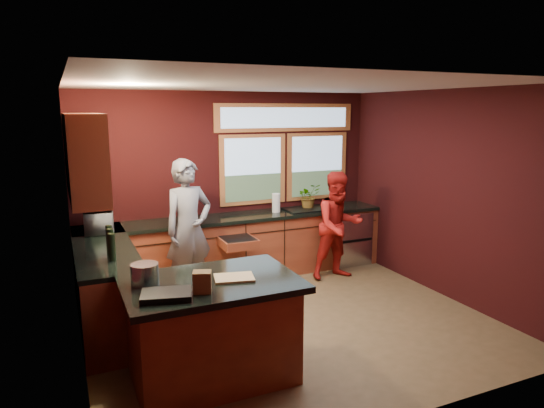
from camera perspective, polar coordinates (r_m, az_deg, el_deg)
floor at (r=5.84m, az=2.05°, el=-13.64°), size 4.50×4.50×0.00m
room_shell at (r=5.41m, az=-5.04°, el=4.22°), size 4.52×4.02×2.71m
back_counter at (r=7.21m, az=-2.44°, el=-4.84°), size 4.50×0.64×0.93m
left_counter at (r=5.96m, az=-19.07°, el=-8.91°), size 0.64×2.30×0.93m
island at (r=4.58m, az=-7.04°, el=-14.38°), size 1.55×1.05×0.95m
person_grey at (r=6.38m, az=-9.78°, el=-2.94°), size 0.76×0.60×1.83m
person_red at (r=7.09m, az=7.84°, el=-2.54°), size 0.78×0.61×1.57m
microwave at (r=6.44m, az=-19.70°, el=-1.87°), size 0.38×0.53×0.28m
potted_plant at (r=7.52m, az=4.34°, el=0.93°), size 0.35×0.30×0.38m
paper_towel at (r=7.23m, az=0.48°, el=0.13°), size 0.12×0.12×0.28m
cutting_board at (r=4.41m, az=-4.48°, el=-8.64°), size 0.40×0.32×0.02m
stock_pot at (r=4.39m, az=-14.74°, el=-7.95°), size 0.24×0.24×0.18m
paper_bag at (r=4.10m, az=-8.21°, el=-9.06°), size 0.18×0.16×0.18m
black_tray at (r=4.06m, az=-12.32°, el=-10.40°), size 0.46×0.37×0.05m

